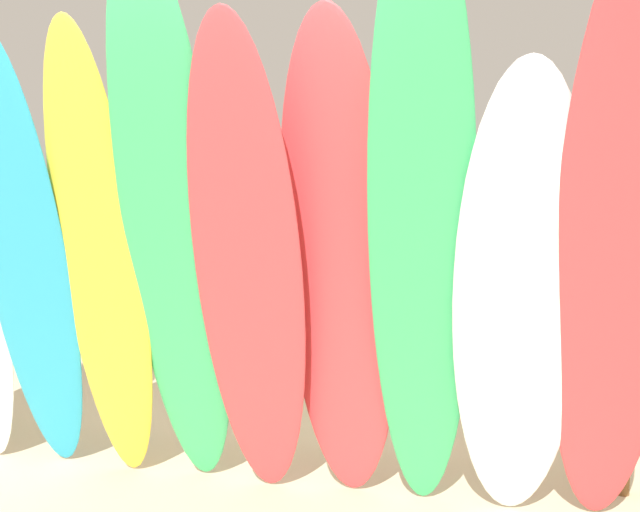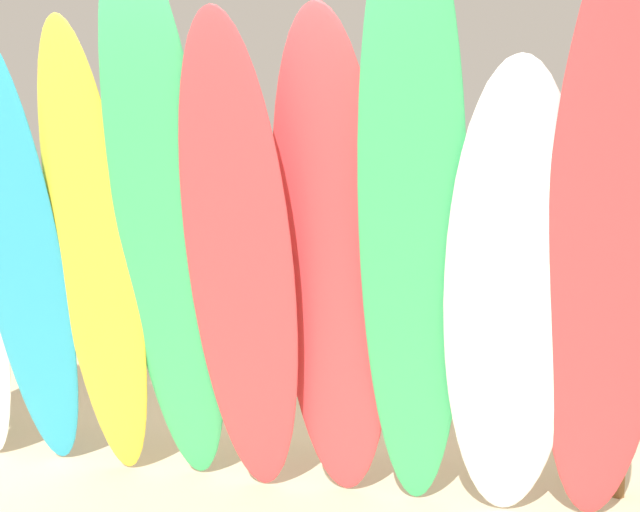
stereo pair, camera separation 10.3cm
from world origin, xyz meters
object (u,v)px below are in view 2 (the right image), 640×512
(beachgoer_near_rack, at_px, (226,203))
(beachgoer_midbeach, at_px, (450,229))
(surfboard_red_9, at_px, (611,251))
(surfboard_rack, at_px, (247,372))
(surfboard_red_6, at_px, (332,266))
(surfboard_green_4, at_px, (166,230))
(surfboard_green_7, at_px, (412,232))
(surfboard_red_5, at_px, (240,269))
(surfboard_teal_2, at_px, (21,260))
(surfboard_white_8, at_px, (511,305))
(beachgoer_by_water, at_px, (253,222))
(beachgoer_photographing, at_px, (14,230))
(surfboard_yellow_3, at_px, (95,260))

(beachgoer_near_rack, bearing_deg, beachgoer_midbeach, -49.66)
(surfboard_red_9, distance_m, beachgoer_midbeach, 4.26)
(surfboard_rack, distance_m, surfboard_red_6, 1.03)
(surfboard_green_4, height_order, surfboard_red_9, surfboard_green_4)
(surfboard_red_6, bearing_deg, surfboard_green_7, -17.37)
(surfboard_red_9, bearing_deg, beachgoer_near_rack, 118.22)
(surfboard_red_5, height_order, surfboard_red_6, surfboard_red_6)
(surfboard_teal_2, relative_size, surfboard_red_9, 0.89)
(surfboard_rack, height_order, surfboard_white_8, surfboard_white_8)
(surfboard_red_6, xyz_separation_m, beachgoer_by_water, (-2.37, 5.58, -0.32))
(surfboard_teal_2, xyz_separation_m, surfboard_red_9, (2.81, -0.09, 0.14))
(surfboard_rack, bearing_deg, surfboard_green_4, -106.42)
(beachgoer_near_rack, xyz_separation_m, beachgoer_photographing, (-0.49, -3.90, -0.01))
(surfboard_yellow_3, relative_size, surfboard_red_6, 1.00)
(surfboard_red_6, relative_size, surfboard_red_9, 0.89)
(surfboard_yellow_3, distance_m, beachgoer_by_water, 5.76)
(surfboard_rack, distance_m, surfboard_yellow_3, 1.04)
(surfboard_rack, bearing_deg, surfboard_teal_2, -151.55)
(surfboard_teal_2, bearing_deg, surfboard_red_5, -3.20)
(surfboard_white_8, bearing_deg, surfboard_red_5, 175.85)
(surfboard_teal_2, height_order, beachgoer_near_rack, surfboard_teal_2)
(beachgoer_midbeach, xyz_separation_m, beachgoer_photographing, (-3.73, -1.16, 0.00))
(surfboard_teal_2, distance_m, surfboard_red_5, 1.20)
(surfboard_teal_2, bearing_deg, surfboard_red_6, 1.71)
(surfboard_red_5, relative_size, surfboard_white_8, 1.11)
(surfboard_red_9, bearing_deg, surfboard_green_4, 174.94)
(surfboard_green_4, xyz_separation_m, surfboard_red_5, (0.37, -0.01, -0.17))
(beachgoer_midbeach, bearing_deg, beachgoer_by_water, 39.38)
(surfboard_yellow_3, bearing_deg, surfboard_green_4, -4.48)
(surfboard_white_8, relative_size, beachgoer_by_water, 1.45)
(surfboard_red_9, relative_size, beachgoer_by_water, 1.80)
(surfboard_green_4, relative_size, surfboard_white_8, 1.27)
(surfboard_green_4, relative_size, surfboard_red_6, 1.15)
(surfboard_red_5, xyz_separation_m, beachgoer_photographing, (-3.22, 2.92, -0.17))
(surfboard_yellow_3, distance_m, beachgoer_near_rack, 7.03)
(beachgoer_midbeach, height_order, beachgoer_photographing, beachgoer_photographing)
(surfboard_green_4, distance_m, beachgoer_near_rack, 7.22)
(surfboard_teal_2, distance_m, surfboard_green_4, 0.85)
(surfboard_rack, height_order, surfboard_green_4, surfboard_green_4)
(surfboard_red_9, relative_size, beachgoer_midbeach, 1.56)
(surfboard_rack, relative_size, surfboard_red_6, 1.69)
(beachgoer_by_water, relative_size, beachgoer_photographing, 0.86)
(surfboard_yellow_3, relative_size, beachgoer_by_water, 1.60)
(surfboard_yellow_3, height_order, surfboard_green_4, surfboard_green_4)
(surfboard_yellow_3, xyz_separation_m, surfboard_green_7, (1.59, -0.12, 0.19))
(surfboard_teal_2, relative_size, surfboard_white_8, 1.10)
(surfboard_yellow_3, relative_size, beachgoer_midbeach, 1.38)
(surfboard_red_6, bearing_deg, beachgoer_midbeach, 93.67)
(surfboard_red_5, distance_m, surfboard_green_7, 0.83)
(surfboard_green_4, distance_m, beachgoer_photographing, 4.09)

